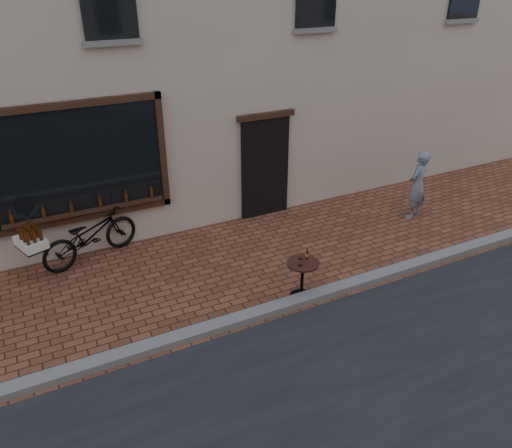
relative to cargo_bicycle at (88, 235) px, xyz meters
name	(u,v)px	position (x,y,z in m)	size (l,w,h in m)	color
ground	(258,325)	(1.97, -3.19, -0.52)	(90.00, 90.00, 0.00)	brown
kerb	(253,315)	(1.97, -2.99, -0.46)	(90.00, 0.25, 0.12)	slate
cargo_bicycle	(88,235)	(0.00, 0.00, 0.00)	(2.30, 1.33, 1.08)	black
bistro_table	(303,272)	(2.97, -2.84, -0.02)	(0.54, 0.54, 0.92)	black
pedestrian	(417,185)	(6.77, -1.33, 0.25)	(0.56, 0.37, 1.53)	slate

